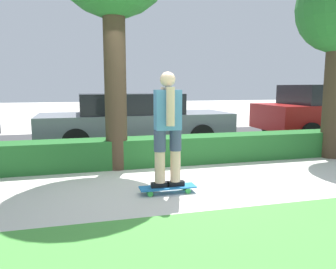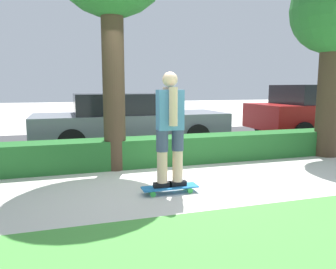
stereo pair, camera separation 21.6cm
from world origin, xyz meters
The scene contains 8 objects.
ground_plane centered at (0.00, 0.00, 0.00)m, with size 60.00×60.00×0.00m, color beige.
street_asphalt centered at (0.00, 4.20, 0.00)m, with size 18.21×5.00×0.01m.
hedge_row centered at (0.00, 1.60, 0.27)m, with size 18.21×0.60×0.54m.
skateboard centered at (-0.35, -0.18, 0.08)m, with size 0.82×0.24×0.10m.
skater_person centered at (-0.35, -0.18, 0.97)m, with size 0.49×0.42×1.63m.
tree_far centered at (3.76, 1.30, 2.97)m, with size 1.83×1.83×4.06m.
parked_car_middle centered at (-0.22, 3.65, 0.72)m, with size 4.80×1.79×1.36m.
parked_car_rear centered at (5.43, 3.55, 0.81)m, with size 3.96×2.05×1.58m.
Camera 2 is at (-1.72, -4.55, 1.53)m, focal length 35.00 mm.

